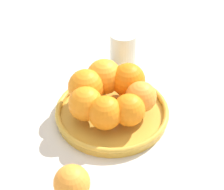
{
  "coord_description": "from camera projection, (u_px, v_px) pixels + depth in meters",
  "views": [
    {
      "loc": [
        0.61,
        0.03,
        0.57
      ],
      "look_at": [
        0.0,
        0.0,
        0.06
      ],
      "focal_mm": 60.0,
      "sensor_mm": 36.0,
      "label": 1
    }
  ],
  "objects": [
    {
      "name": "fruit_bowl",
      "position": [
        112.0,
        112.0,
        0.82
      ],
      "size": [
        0.25,
        0.25,
        0.02
      ],
      "color": "gold",
      "rests_on": "ground_plane"
    },
    {
      "name": "drinking_glass",
      "position": [
        123.0,
        50.0,
        0.95
      ],
      "size": [
        0.07,
        0.07,
        0.1
      ],
      "primitive_type": "cylinder",
      "color": "silver",
      "rests_on": "ground_plane"
    },
    {
      "name": "orange_pile",
      "position": [
        109.0,
        92.0,
        0.8
      ],
      "size": [
        0.19,
        0.19,
        0.08
      ],
      "color": "orange",
      "rests_on": "fruit_bowl"
    },
    {
      "name": "stray_orange",
      "position": [
        72.0,
        183.0,
        0.65
      ],
      "size": [
        0.07,
        0.07,
        0.07
      ],
      "primitive_type": "sphere",
      "color": "orange",
      "rests_on": "ground_plane"
    },
    {
      "name": "ground_plane",
      "position": [
        112.0,
        116.0,
        0.83
      ],
      "size": [
        4.0,
        4.0,
        0.0
      ],
      "primitive_type": "plane",
      "color": "beige"
    }
  ]
}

